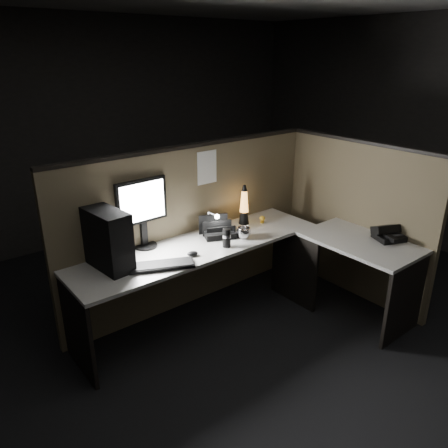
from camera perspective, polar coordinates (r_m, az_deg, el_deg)
floor at (r=3.80m, az=4.57°, el=-15.23°), size 6.00×6.00×0.00m
room_shell at (r=3.11m, az=5.46°, el=9.40°), size 6.00×6.00×6.00m
partition_back at (r=4.06m, az=-4.06°, el=-0.47°), size 2.66×0.06×1.50m
partition_right at (r=4.41m, az=16.73°, el=0.43°), size 0.06×1.66×1.50m
desk at (r=3.75m, az=4.22°, el=-5.26°), size 2.60×1.60×0.73m
pc_tower at (r=3.39m, az=-15.01°, el=-1.93°), size 0.24×0.46×0.46m
monitor at (r=3.65m, az=-10.64°, el=2.21°), size 0.46×0.20×0.59m
keyboard at (r=3.40m, az=-8.13°, el=-5.38°), size 0.52×0.36×0.02m
mouse at (r=3.55m, az=-4.13°, el=-3.88°), size 0.10×0.08×0.04m
clip_lamp at (r=3.89m, az=-1.48°, el=0.29°), size 0.04×0.17×0.22m
organizer at (r=3.92m, az=-0.81°, el=-0.87°), size 0.34×0.32×0.20m
lava_lamp at (r=4.16m, az=2.64°, el=2.12°), size 0.10×0.10×0.38m
travel_mug at (r=3.68m, az=0.34°, el=-1.83°), size 0.07×0.07×0.16m
steel_mug at (r=3.86m, az=2.59°, el=-1.17°), size 0.17×0.17×0.10m
figurine at (r=4.22m, az=5.02°, el=0.72°), size 0.05×0.05×0.05m
pinned_paper at (r=3.94m, az=-2.23°, el=7.39°), size 0.21×0.00×0.30m
desk_phone at (r=4.10m, az=20.60°, el=-1.19°), size 0.29×0.29×0.14m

